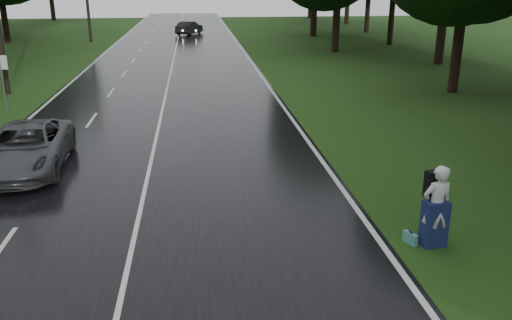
# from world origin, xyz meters

# --- Properties ---
(ground) EXTENTS (160.00, 160.00, 0.00)m
(ground) POSITION_xyz_m (0.00, 0.00, 0.00)
(ground) COLOR #214514
(ground) RESTS_ON ground
(road) EXTENTS (12.00, 140.00, 0.04)m
(road) POSITION_xyz_m (0.00, 20.00, 0.02)
(road) COLOR black
(road) RESTS_ON ground
(lane_center) EXTENTS (0.12, 140.00, 0.01)m
(lane_center) POSITION_xyz_m (0.00, 20.00, 0.04)
(lane_center) COLOR silver
(lane_center) RESTS_ON road
(grey_car) EXTENTS (2.67, 5.35, 1.46)m
(grey_car) POSITION_xyz_m (-3.92, 7.75, 0.77)
(grey_car) COLOR #47494B
(grey_car) RESTS_ON road
(far_car) EXTENTS (3.11, 4.57, 1.42)m
(far_car) POSITION_xyz_m (1.16, 51.55, 0.75)
(far_car) COLOR black
(far_car) RESTS_ON road
(hitchhiker) EXTENTS (0.78, 0.72, 1.98)m
(hitchhiker) POSITION_xyz_m (6.99, 1.29, 0.92)
(hitchhiker) COLOR silver
(hitchhiker) RESTS_ON ground
(suitcase) EXTENTS (0.25, 0.41, 0.28)m
(suitcase) POSITION_xyz_m (6.50, 1.40, 0.14)
(suitcase) COLOR teal
(suitcase) RESTS_ON ground
(utility_pole_mid) EXTENTS (1.80, 0.28, 10.27)m
(utility_pole_mid) POSITION_xyz_m (-8.50, 20.37, 0.00)
(utility_pole_mid) COLOR black
(utility_pole_mid) RESTS_ON ground
(utility_pole_far) EXTENTS (1.80, 0.28, 9.91)m
(utility_pole_far) POSITION_xyz_m (-8.50, 45.65, 0.00)
(utility_pole_far) COLOR black
(utility_pole_far) RESTS_ON ground
(road_sign_b) EXTENTS (0.63, 0.10, 2.64)m
(road_sign_b) POSITION_xyz_m (-7.20, 16.08, 0.00)
(road_sign_b) COLOR white
(road_sign_b) RESTS_ON ground
(tree_left_f) EXTENTS (9.13, 9.13, 14.27)m
(tree_left_f) POSITION_xyz_m (-16.43, 45.76, 0.00)
(tree_left_f) COLOR black
(tree_left_f) RESTS_ON ground
(tree_right_d) EXTENTS (8.81, 8.81, 13.77)m
(tree_right_d) POSITION_xyz_m (15.67, 18.12, 0.00)
(tree_right_d) COLOR black
(tree_right_d) RESTS_ON ground
(tree_right_e) EXTENTS (8.65, 8.65, 13.52)m
(tree_right_e) POSITION_xyz_m (13.55, 35.37, 0.00)
(tree_right_e) COLOR black
(tree_right_e) RESTS_ON ground
(tree_right_f) EXTENTS (8.36, 8.36, 13.06)m
(tree_right_f) POSITION_xyz_m (14.54, 48.50, 0.00)
(tree_right_f) COLOR black
(tree_right_f) RESTS_ON ground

